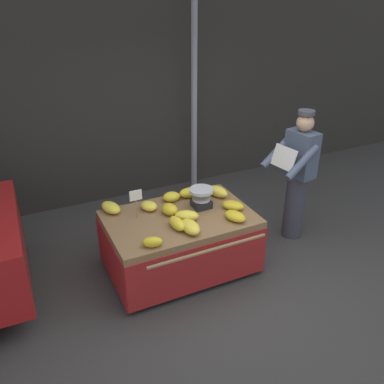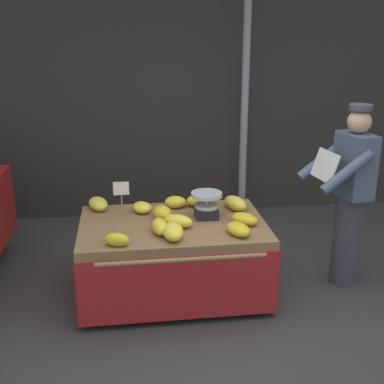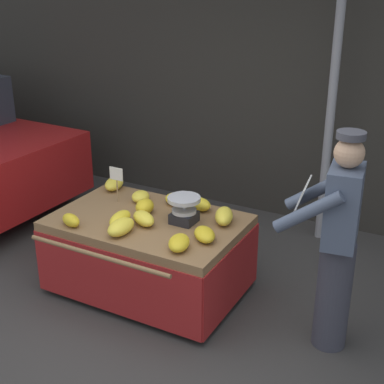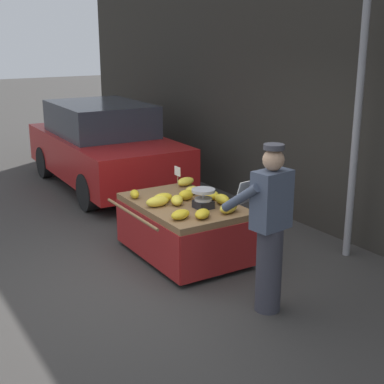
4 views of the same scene
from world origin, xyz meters
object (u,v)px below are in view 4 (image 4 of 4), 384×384
(banana_bunch_0, at_px, (180,214))
(banana_bunch_8, at_px, (186,181))
(banana_bunch_7, at_px, (135,194))
(banana_bunch_11, at_px, (177,200))
(banana_bunch_4, at_px, (163,198))
(banana_bunch_9, at_px, (222,199))
(banana_cart, at_px, (183,217))
(banana_bunch_6, at_px, (157,201))
(banana_bunch_5, at_px, (229,207))
(vendor_person, at_px, (269,228))
(street_pole, at_px, (357,124))
(banana_bunch_3, at_px, (192,190))
(weighing_scale, at_px, (203,199))
(banana_bunch_2, at_px, (202,214))
(banana_bunch_1, at_px, (186,195))
(parked_car, at_px, (104,146))
(banana_bunch_10, at_px, (212,195))
(price_sign, at_px, (178,174))

(banana_bunch_0, bearing_deg, banana_bunch_8, 146.58)
(banana_bunch_7, distance_m, banana_bunch_11, 0.61)
(banana_bunch_4, distance_m, banana_bunch_9, 0.73)
(banana_cart, bearing_deg, banana_bunch_6, -95.20)
(banana_bunch_5, distance_m, banana_bunch_7, 1.29)
(banana_cart, bearing_deg, vendor_person, 0.26)
(street_pole, relative_size, banana_bunch_3, 16.03)
(banana_cart, height_order, banana_bunch_6, banana_bunch_6)
(banana_cart, xyz_separation_m, banana_bunch_11, (0.04, -0.11, 0.25))
(weighing_scale, relative_size, banana_bunch_2, 1.11)
(street_pole, xyz_separation_m, banana_bunch_6, (-1.08, -2.13, -0.90))
(banana_bunch_0, relative_size, banana_bunch_1, 1.23)
(banana_bunch_4, xyz_separation_m, banana_bunch_6, (0.10, -0.12, 0.00))
(weighing_scale, distance_m, parked_car, 3.96)
(banana_bunch_6, distance_m, vendor_person, 1.70)
(banana_bunch_3, relative_size, banana_bunch_10, 1.02)
(banana_cart, bearing_deg, banana_bunch_1, 132.87)
(street_pole, xyz_separation_m, vendor_person, (0.58, -1.78, -0.79))
(banana_cart, relative_size, vendor_person, 0.97)
(banana_bunch_0, xyz_separation_m, banana_bunch_2, (0.11, 0.22, -0.00))
(banana_bunch_8, bearing_deg, banana_bunch_9, -3.46)
(banana_bunch_9, bearing_deg, banana_bunch_6, -114.82)
(banana_bunch_5, bearing_deg, banana_bunch_11, -148.65)
(banana_bunch_0, xyz_separation_m, banana_bunch_1, (-0.60, 0.43, 0.01))
(banana_bunch_2, bearing_deg, banana_bunch_8, 156.72)
(vendor_person, bearing_deg, banana_bunch_9, 164.66)
(street_pole, distance_m, banana_bunch_2, 2.15)
(weighing_scale, height_order, banana_bunch_4, weighing_scale)
(banana_bunch_7, xyz_separation_m, vendor_person, (2.12, 0.43, 0.11))
(parked_car, bearing_deg, price_sign, -5.44)
(banana_bunch_9, distance_m, vendor_person, 1.39)
(banana_bunch_3, bearing_deg, banana_bunch_0, -39.32)
(banana_bunch_1, distance_m, banana_bunch_7, 0.65)
(banana_bunch_11, bearing_deg, banana_bunch_4, -146.33)
(street_pole, distance_m, parked_car, 4.94)
(banana_bunch_4, bearing_deg, banana_bunch_8, 129.30)
(banana_bunch_9, bearing_deg, banana_bunch_10, 178.55)
(banana_bunch_5, bearing_deg, banana_bunch_9, 157.75)
(price_sign, xyz_separation_m, banana_bunch_0, (0.95, -0.52, -0.20))
(banana_bunch_10, bearing_deg, banana_bunch_5, -13.82)
(banana_cart, bearing_deg, banana_bunch_10, 80.21)
(banana_bunch_2, xyz_separation_m, banana_bunch_10, (-0.55, 0.50, 0.01))
(weighing_scale, xyz_separation_m, banana_bunch_3, (-0.57, 0.20, -0.07))
(banana_bunch_6, bearing_deg, parked_car, 167.07)
(banana_bunch_6, relative_size, parked_car, 0.07)
(price_sign, xyz_separation_m, banana_bunch_11, (0.48, -0.29, -0.19))
(banana_bunch_9, bearing_deg, banana_bunch_4, -125.80)
(banana_bunch_2, xyz_separation_m, banana_bunch_11, (-0.58, 0.01, 0.01))
(banana_bunch_0, distance_m, banana_bunch_3, 0.99)
(banana_bunch_11, bearing_deg, price_sign, 148.89)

